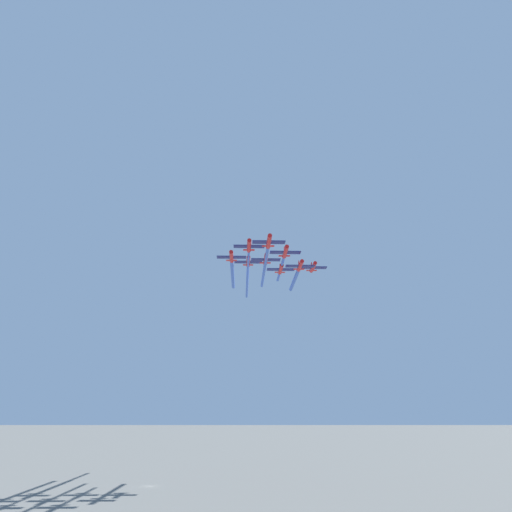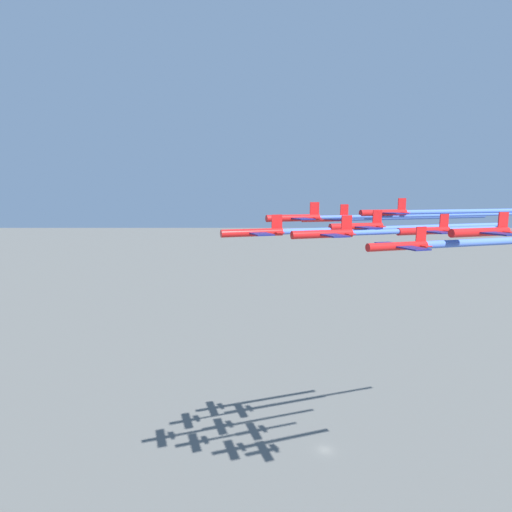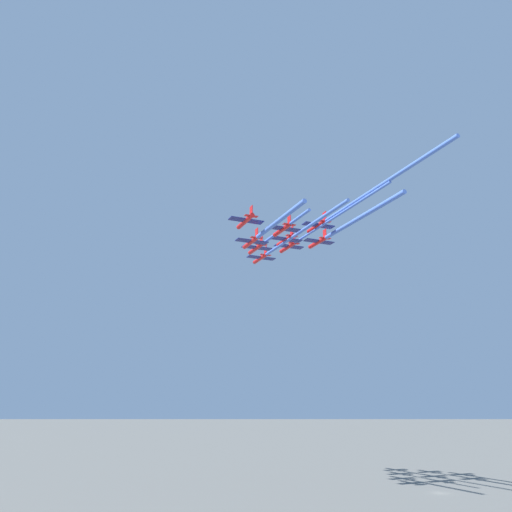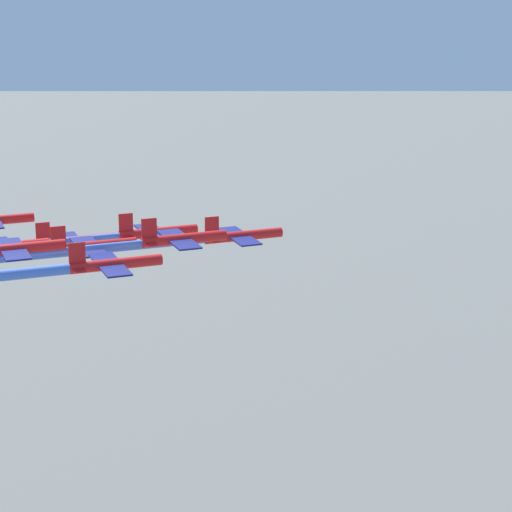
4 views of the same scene
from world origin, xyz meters
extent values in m
plane|color=#60605B|center=(0.00, 0.00, 0.00)|extent=(3000.00, 3000.00, 0.00)
cylinder|color=red|center=(42.24, -33.57, 75.03)|extent=(2.35, 11.19, 1.36)
cube|color=navy|center=(42.17, -32.84, 75.03)|extent=(10.59, 3.88, 0.22)
cube|color=red|center=(41.83, -29.02, 76.73)|extent=(0.35, 1.98, 2.72)
cube|color=red|center=(41.83, -29.02, 75.03)|extent=(4.06, 1.71, 0.15)
cylinder|color=red|center=(47.38, -22.72, 75.03)|extent=(2.35, 11.19, 1.36)
cube|color=navy|center=(47.31, -21.98, 75.03)|extent=(10.59, 3.88, 0.22)
cube|color=red|center=(46.97, -18.17, 76.73)|extent=(0.35, 1.98, 2.72)
cube|color=red|center=(46.97, -18.17, 75.03)|extent=(4.06, 1.71, 0.15)
cylinder|color=red|center=(35.25, -23.81, 77.05)|extent=(2.35, 11.19, 1.36)
cube|color=navy|center=(35.18, -23.07, 77.05)|extent=(10.59, 3.88, 0.22)
cube|color=red|center=(34.84, -19.26, 78.75)|extent=(0.35, 1.98, 2.72)
cube|color=red|center=(34.84, -19.26, 77.05)|extent=(4.06, 1.71, 0.15)
cylinder|color=red|center=(52.51, -11.87, 73.30)|extent=(2.35, 11.19, 1.36)
cube|color=navy|center=(52.45, -11.13, 73.30)|extent=(10.59, 3.88, 0.22)
cube|color=red|center=(52.11, -7.32, 75.00)|extent=(0.35, 1.98, 2.72)
cube|color=red|center=(52.11, -7.32, 73.30)|extent=(4.06, 1.71, 0.15)
cylinder|color=red|center=(40.39, -12.96, 75.57)|extent=(2.35, 11.19, 1.36)
cube|color=navy|center=(40.32, -12.22, 75.57)|extent=(10.59, 3.88, 0.22)
cube|color=red|center=(39.98, -8.41, 77.26)|extent=(0.35, 1.98, 2.72)
cube|color=red|center=(39.98, -8.41, 75.57)|extent=(4.06, 1.71, 0.15)
cylinder|color=red|center=(28.26, -14.05, 76.41)|extent=(2.35, 11.19, 1.36)
cube|color=navy|center=(28.19, -13.31, 76.41)|extent=(10.59, 3.88, 0.22)
cube|color=red|center=(27.85, -9.50, 78.11)|extent=(0.35, 1.98, 2.72)
cube|color=red|center=(27.85, -9.50, 76.41)|extent=(4.06, 1.71, 0.15)
cylinder|color=red|center=(57.65, -1.02, 75.81)|extent=(2.35, 11.19, 1.36)
cube|color=navy|center=(57.59, -0.28, 75.81)|extent=(10.59, 3.88, 0.22)
cube|color=red|center=(57.25, 3.53, 77.50)|extent=(0.35, 1.98, 2.72)
cube|color=red|center=(57.25, 3.53, 75.81)|extent=(4.06, 1.71, 0.15)
cylinder|color=red|center=(45.53, -2.11, 74.96)|extent=(2.35, 11.19, 1.36)
cube|color=navy|center=(45.46, -1.37, 74.96)|extent=(10.59, 3.88, 0.22)
cube|color=red|center=(45.12, 2.44, 76.66)|extent=(0.35, 1.98, 2.72)
cube|color=red|center=(45.12, 2.44, 74.96)|extent=(4.06, 1.71, 0.15)
cylinder|color=red|center=(33.40, -3.19, 77.78)|extent=(2.35, 11.19, 1.36)
cube|color=navy|center=(33.33, -2.46, 77.78)|extent=(10.59, 3.88, 0.22)
cube|color=red|center=(32.99, 1.36, 79.48)|extent=(0.35, 1.98, 2.72)
cube|color=red|center=(32.99, 1.36, 77.78)|extent=(4.06, 1.71, 0.15)
cylinder|color=#4C72D8|center=(39.41, -2.00, 75.03)|extent=(5.67, 52.16, 1.01)
cylinder|color=#4C72D8|center=(45.45, -1.20, 75.03)|extent=(3.77, 32.05, 0.90)
cylinder|color=#4C72D8|center=(32.44, 7.47, 77.05)|extent=(5.37, 51.55, 0.75)
cylinder|color=#4C72D8|center=(50.67, 8.74, 73.30)|extent=(3.98, 30.27, 1.28)
cylinder|color=#4C72D8|center=(26.01, 11.02, 76.41)|extent=(4.78, 39.19, 1.28)
cylinder|color=#4C72D8|center=(30.50, 29.12, 77.78)|extent=(5.79, 53.65, 0.99)
camera|label=1|loc=(47.21, -181.32, 23.73)|focal=35.00mm
camera|label=2|loc=(109.45, -48.76, 81.48)|focal=28.00mm
camera|label=3|loc=(96.62, 131.00, 23.35)|focal=35.00mm
camera|label=4|loc=(-85.18, 1.54, 108.99)|focal=70.00mm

